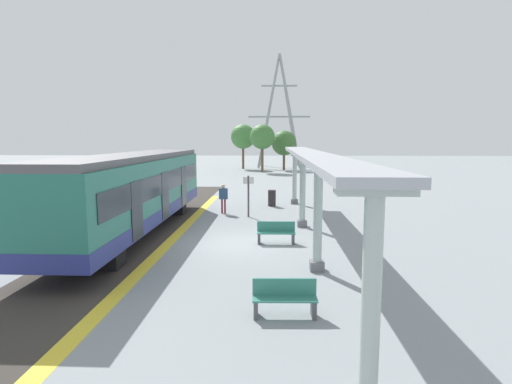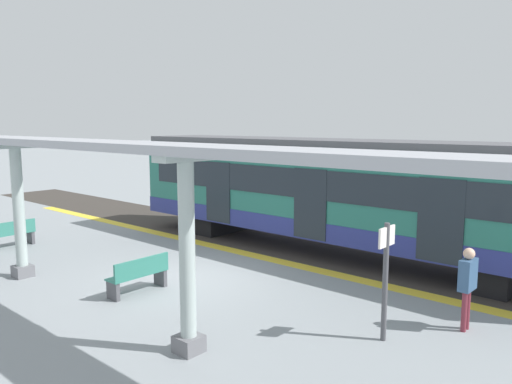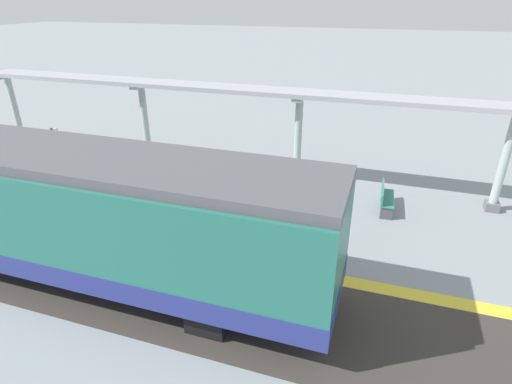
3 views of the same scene
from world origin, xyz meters
TOP-DOWN VIEW (x-y plane):
  - ground_plane at (0.00, 0.00)m, footprint 176.00×176.00m
  - tactile_edge_strip at (-2.87, 0.00)m, footprint 0.46×26.57m
  - trackbed at (-4.70, 0.00)m, footprint 3.20×38.57m
  - train_near_carriage at (-4.70, 1.51)m, footprint 2.65×14.88m
  - canopy_pillar_second at (2.65, -3.30)m, footprint 1.10×0.44m
  - canopy_pillar_third at (2.65, 3.22)m, footprint 1.10×0.44m
  - canopy_beam at (2.65, -0.01)m, footprint 1.20×21.13m
  - bench_near_end at (1.40, 0.03)m, footprint 1.51×0.46m
  - bench_mid_platform at (1.54, -6.67)m, footprint 1.51×0.49m
  - platform_info_sign at (-0.02, 5.54)m, footprint 0.56×0.10m
  - passenger_waiting_near_edge at (-1.47, 6.52)m, footprint 0.47×0.22m

SIDE VIEW (x-z plane):
  - ground_plane at x=0.00m, z-range 0.00..0.00m
  - trackbed at x=-4.70m, z-range 0.00..0.01m
  - tactile_edge_strip at x=-2.87m, z-range 0.00..0.01m
  - bench_near_end at x=1.40m, z-range 0.01..0.87m
  - bench_mid_platform at x=1.54m, z-range 0.01..0.87m
  - passenger_waiting_near_edge at x=-1.47m, z-range 0.20..1.83m
  - platform_info_sign at x=-0.02m, z-range 0.23..2.43m
  - canopy_pillar_second at x=2.65m, z-range 0.03..3.48m
  - canopy_pillar_third at x=2.65m, z-range 0.03..3.48m
  - train_near_carriage at x=-4.70m, z-range 0.10..3.58m
  - canopy_beam at x=2.65m, z-range 3.46..3.62m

